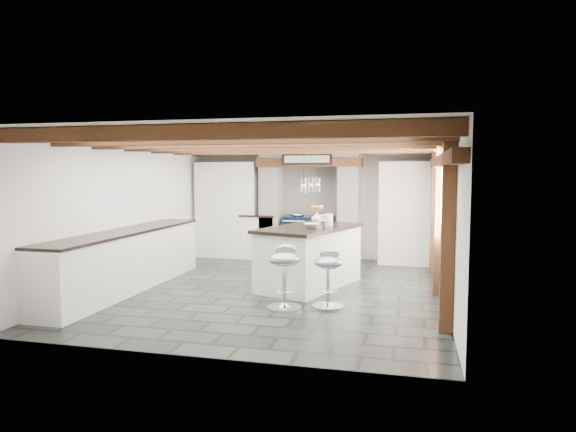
% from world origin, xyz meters
% --- Properties ---
extents(ground, '(6.00, 6.00, 0.00)m').
position_xyz_m(ground, '(0.00, 0.00, 0.00)').
color(ground, black).
rests_on(ground, ground).
extents(room_shell, '(6.00, 6.03, 6.00)m').
position_xyz_m(room_shell, '(-0.61, 1.42, 1.07)').
color(room_shell, white).
rests_on(room_shell, ground).
extents(range_cooker, '(1.00, 0.63, 0.99)m').
position_xyz_m(range_cooker, '(0.00, 2.68, 0.47)').
color(range_cooker, black).
rests_on(range_cooker, ground).
extents(kitchen_island, '(1.56, 2.14, 1.27)m').
position_xyz_m(kitchen_island, '(0.47, 0.32, 0.49)').
color(kitchen_island, white).
rests_on(kitchen_island, ground).
extents(bar_stool_near, '(0.42, 0.42, 0.78)m').
position_xyz_m(bar_stool_near, '(0.96, -0.87, 0.48)').
color(bar_stool_near, silver).
rests_on(bar_stool_near, ground).
extents(bar_stool_far, '(0.54, 0.54, 0.85)m').
position_xyz_m(bar_stool_far, '(0.41, -1.08, 0.53)').
color(bar_stool_far, silver).
rests_on(bar_stool_far, ground).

